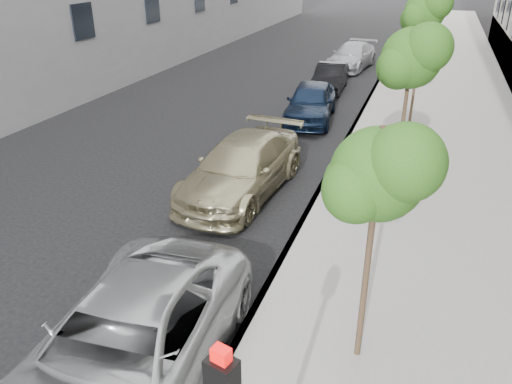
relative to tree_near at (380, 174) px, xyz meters
The scene contains 11 objects.
ground 4.95m from the tree_near, 155.05° to the right, with size 160.00×160.00×0.00m, color black.
sidewalk 22.77m from the tree_near, 87.27° to the left, with size 6.40×72.00×0.14m, color gray.
curb 22.84m from the tree_near, 95.21° to the left, with size 0.15×72.00×0.14m, color #9E9B93.
tree_near is the anchor object (origin of this frame).
tree_mid 6.51m from the tree_near, 90.00° to the left, with size 1.81×1.61×4.63m.
tree_far 13.03m from the tree_near, 90.00° to the left, with size 1.76×1.56×5.07m.
minivan 4.58m from the tree_near, 152.84° to the right, with size 2.61×5.66×1.57m, color #A9ABAD.
suv 7.38m from the tree_near, 127.20° to the left, with size 2.16×5.32×1.54m, color tan.
sedan_blue 13.62m from the tree_near, 107.11° to the left, with size 1.80×4.48×1.53m, color black.
sedan_black 18.50m from the tree_near, 103.17° to the left, with size 1.37×3.92×1.29m, color black.
sedan_rear 23.92m from the tree_near, 99.73° to the left, with size 2.00×4.93×1.43m, color #97999F.
Camera 1 is at (3.69, -5.09, 6.23)m, focal length 35.00 mm.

